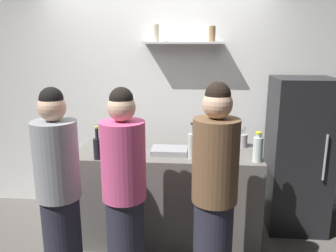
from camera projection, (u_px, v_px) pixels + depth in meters
back_wall_assembly at (158, 99)px, 3.91m from camera, size 4.80×0.32×2.60m
refrigerator at (298, 155)px, 3.51m from camera, size 0.59×0.61×1.60m
counter at (168, 195)px, 3.38m from camera, size 1.75×0.68×0.92m
baking_pan at (170, 151)px, 3.20m from camera, size 0.34×0.24×0.05m
utensil_holder at (241, 140)px, 3.40m from camera, size 0.12×0.12×0.22m
wine_bottle_pale_glass at (192, 145)px, 3.03m from camera, size 0.07×0.07×0.33m
wine_bottle_dark_glass at (98, 147)px, 3.03m from camera, size 0.08×0.08×0.30m
wine_bottle_amber_glass at (207, 143)px, 3.13m from camera, size 0.07×0.07×0.32m
water_bottle_plastic at (258, 148)px, 2.96m from camera, size 0.09×0.09×0.27m
person_pink_top at (124, 193)px, 2.61m from camera, size 0.34×0.34×1.63m
person_brown_jacket at (214, 195)px, 2.52m from camera, size 0.34×0.34×1.67m
person_grey_hoodie at (59, 193)px, 2.63m from camera, size 0.34×0.34×1.63m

